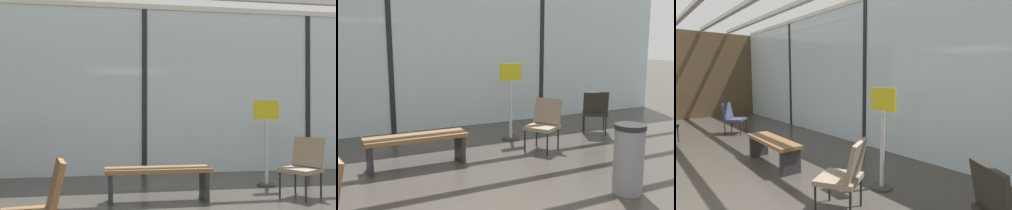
# 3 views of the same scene
# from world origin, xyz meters

# --- Properties ---
(glass_curtain_wall) EXTENTS (14.00, 0.08, 3.27)m
(glass_curtain_wall) POSITION_xyz_m (0.00, 5.20, 1.64)
(glass_curtain_wall) COLOR silver
(glass_curtain_wall) RESTS_ON ground
(window_mullion_0) EXTENTS (0.10, 0.12, 3.27)m
(window_mullion_0) POSITION_xyz_m (-3.50, 5.20, 1.64)
(window_mullion_0) COLOR black
(window_mullion_0) RESTS_ON ground
(window_mullion_1) EXTENTS (0.10, 0.12, 3.27)m
(window_mullion_1) POSITION_xyz_m (0.00, 5.20, 1.64)
(window_mullion_1) COLOR black
(window_mullion_1) RESTS_ON ground
(parked_airplane) EXTENTS (13.64, 3.81, 3.81)m
(parked_airplane) POSITION_xyz_m (0.38, 9.84, 1.91)
(parked_airplane) COLOR silver
(parked_airplane) RESTS_ON ground
(lounge_chair_2) EXTENTS (0.71, 0.71, 0.87)m
(lounge_chair_2) POSITION_xyz_m (-3.21, 3.18, 0.49)
(lounge_chair_2) COLOR #33384C
(lounge_chair_2) RESTS_ON ground
(lounge_chair_4) EXTENTS (0.70, 0.71, 0.87)m
(lounge_chair_4) POSITION_xyz_m (3.62, 3.31, 0.49)
(lounge_chair_4) COLOR #28231E
(lounge_chair_4) RESTS_ON ground
(lounge_chair_6) EXTENTS (0.70, 0.68, 0.87)m
(lounge_chair_6) POSITION_xyz_m (2.11, 2.83, 0.49)
(lounge_chair_6) COLOR #7F705B
(lounge_chair_6) RESTS_ON ground
(waiting_bench) EXTENTS (1.50, 0.42, 0.47)m
(waiting_bench) POSITION_xyz_m (-0.06, 2.92, 0.36)
(waiting_bench) COLOR brown
(waiting_bench) RESTS_ON ground
(info_sign) EXTENTS (0.44, 0.32, 1.44)m
(info_sign) POSITION_xyz_m (1.90, 3.68, 0.68)
(info_sign) COLOR #333333
(info_sign) RESTS_ON ground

